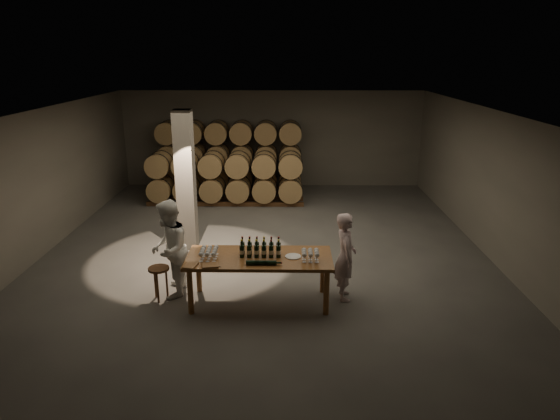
{
  "coord_description": "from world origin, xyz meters",
  "views": [
    {
      "loc": [
        0.48,
        -10.72,
        4.37
      ],
      "look_at": [
        0.34,
        -0.36,
        1.1
      ],
      "focal_mm": 32.0,
      "sensor_mm": 36.0,
      "label": 1
    }
  ],
  "objects_px": {
    "plate": "(293,256)",
    "notebook_near": "(210,265)",
    "stool": "(159,273)",
    "person_man": "(345,256)",
    "bottle_cluster": "(260,249)",
    "person_woman": "(169,249)",
    "tasting_table": "(259,262)"
  },
  "relations": [
    {
      "from": "person_woman",
      "to": "notebook_near",
      "type": "bearing_deg",
      "value": 48.66
    },
    {
      "from": "plate",
      "to": "stool",
      "type": "distance_m",
      "value": 2.48
    },
    {
      "from": "bottle_cluster",
      "to": "notebook_near",
      "type": "distance_m",
      "value": 0.96
    },
    {
      "from": "tasting_table",
      "to": "stool",
      "type": "relative_size",
      "value": 4.08
    },
    {
      "from": "stool",
      "to": "person_man",
      "type": "distance_m",
      "value": 3.42
    },
    {
      "from": "plate",
      "to": "notebook_near",
      "type": "xyz_separation_m",
      "value": [
        -1.41,
        -0.43,
        0.01
      ]
    },
    {
      "from": "plate",
      "to": "person_woman",
      "type": "height_order",
      "value": "person_woman"
    },
    {
      "from": "plate",
      "to": "stool",
      "type": "height_order",
      "value": "plate"
    },
    {
      "from": "person_woman",
      "to": "bottle_cluster",
      "type": "bearing_deg",
      "value": 79.94
    },
    {
      "from": "bottle_cluster",
      "to": "person_woman",
      "type": "xyz_separation_m",
      "value": [
        -1.7,
        0.24,
        -0.1
      ]
    },
    {
      "from": "notebook_near",
      "to": "person_woman",
      "type": "distance_m",
      "value": 1.13
    },
    {
      "from": "bottle_cluster",
      "to": "plate",
      "type": "bearing_deg",
      "value": -4.51
    },
    {
      "from": "tasting_table",
      "to": "person_man",
      "type": "height_order",
      "value": "person_man"
    },
    {
      "from": "plate",
      "to": "stool",
      "type": "xyz_separation_m",
      "value": [
        -2.45,
        0.08,
        -0.39
      ]
    },
    {
      "from": "tasting_table",
      "to": "plate",
      "type": "xyz_separation_m",
      "value": [
        0.61,
        -0.0,
        0.11
      ]
    },
    {
      "from": "bottle_cluster",
      "to": "notebook_near",
      "type": "relative_size",
      "value": 2.7
    },
    {
      "from": "bottle_cluster",
      "to": "person_man",
      "type": "distance_m",
      "value": 1.56
    },
    {
      "from": "plate",
      "to": "notebook_near",
      "type": "height_order",
      "value": "notebook_near"
    },
    {
      "from": "tasting_table",
      "to": "bottle_cluster",
      "type": "height_order",
      "value": "bottle_cluster"
    },
    {
      "from": "person_man",
      "to": "person_woman",
      "type": "distance_m",
      "value": 3.25
    },
    {
      "from": "bottle_cluster",
      "to": "plate",
      "type": "relative_size",
      "value": 2.58
    },
    {
      "from": "bottle_cluster",
      "to": "person_woman",
      "type": "distance_m",
      "value": 1.72
    },
    {
      "from": "bottle_cluster",
      "to": "person_man",
      "type": "bearing_deg",
      "value": 5.95
    },
    {
      "from": "plate",
      "to": "person_woman",
      "type": "relative_size",
      "value": 0.15
    },
    {
      "from": "person_man",
      "to": "notebook_near",
      "type": "bearing_deg",
      "value": 103.72
    },
    {
      "from": "notebook_near",
      "to": "person_man",
      "type": "bearing_deg",
      "value": 5.71
    },
    {
      "from": "plate",
      "to": "person_man",
      "type": "xyz_separation_m",
      "value": [
        0.96,
        0.21,
        -0.08
      ]
    },
    {
      "from": "stool",
      "to": "person_man",
      "type": "height_order",
      "value": "person_man"
    },
    {
      "from": "person_woman",
      "to": "plate",
      "type": "bearing_deg",
      "value": 80.83
    },
    {
      "from": "tasting_table",
      "to": "bottle_cluster",
      "type": "relative_size",
      "value": 3.54
    },
    {
      "from": "stool",
      "to": "person_man",
      "type": "relative_size",
      "value": 0.39
    },
    {
      "from": "plate",
      "to": "notebook_near",
      "type": "relative_size",
      "value": 1.05
    }
  ]
}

